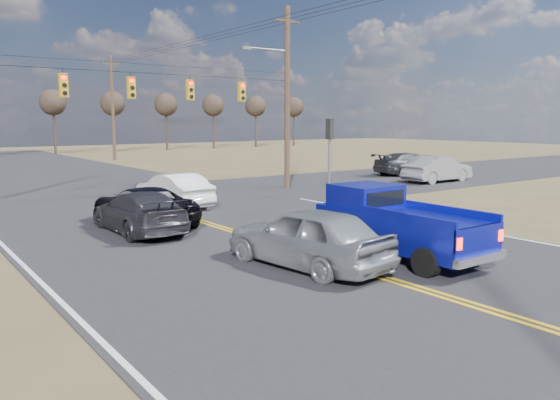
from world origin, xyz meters
TOP-DOWN VIEW (x-y plane):
  - ground at (0.00, 0.00)m, footprint 160.00×160.00m
  - road_main at (0.00, 10.00)m, footprint 14.00×120.00m
  - road_cross at (0.00, 18.00)m, footprint 120.00×12.00m
  - signal_gantry at (0.50, 17.79)m, footprint 19.60×4.83m
  - utility_poles at (0.00, 17.00)m, footprint 19.60×58.32m
  - treeline at (0.00, 26.96)m, footprint 87.00×117.80m
  - pickup_truck at (1.84, 3.52)m, footprint 2.13×5.20m
  - silver_suv at (-0.82, 4.12)m, footprint 2.51×4.98m
  - black_suv at (-1.96, 12.25)m, footprint 2.46×5.13m
  - white_car_queue at (0.80, 15.50)m, footprint 1.83×4.65m
  - dgrey_car_queue at (-2.62, 11.02)m, footprint 2.05×4.94m
  - cross_car_east_near at (18.33, 14.82)m, footprint 1.76×4.98m
  - cross_car_east_far at (20.52, 18.89)m, footprint 2.99×5.69m

SIDE VIEW (x-z plane):
  - ground at x=0.00m, z-range 0.00..0.00m
  - road_main at x=0.00m, z-range -0.01..0.01m
  - road_cross at x=0.00m, z-range -0.01..0.01m
  - black_suv at x=-1.96m, z-range 0.00..1.41m
  - dgrey_car_queue at x=-2.62m, z-range 0.00..1.43m
  - white_car_queue at x=0.80m, z-range 0.00..1.51m
  - cross_car_east_far at x=20.52m, z-range 0.00..1.57m
  - silver_suv at x=-0.82m, z-range 0.00..1.63m
  - cross_car_east_near at x=18.33m, z-range 0.00..1.64m
  - pickup_truck at x=1.84m, z-range -0.03..1.91m
  - signal_gantry at x=0.50m, z-range 0.06..10.06m
  - utility_poles at x=0.00m, z-range 0.23..10.23m
  - treeline at x=0.00m, z-range 2.00..9.40m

